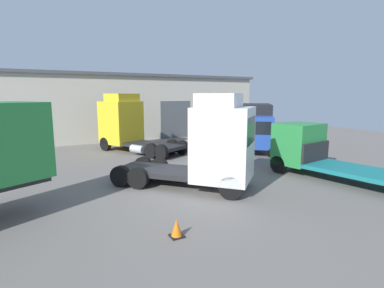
{
  "coord_description": "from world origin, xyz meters",
  "views": [
    {
      "loc": [
        -5.5,
        -12.54,
        4.21
      ],
      "look_at": [
        2.05,
        1.33,
        1.6
      ],
      "focal_mm": 28.0,
      "sensor_mm": 36.0,
      "label": 1
    }
  ],
  "objects": [
    {
      "name": "box_truck_blue",
      "position": [
        9.99,
        5.62,
        1.93
      ],
      "size": [
        6.2,
        6.82,
        3.47
      ],
      "rotation": [
        0.0,
        0.0,
        -2.26
      ],
      "color": "#2347A3",
      "rests_on": "ground_plane"
    },
    {
      "name": "warehouse_building",
      "position": [
        0.0,
        17.93,
        3.06
      ],
      "size": [
        32.88,
        8.37,
        6.11
      ],
      "color": "#B7B2A3",
      "rests_on": "ground_plane"
    },
    {
      "name": "tractor_unit_yellow",
      "position": [
        0.9,
        9.77,
        2.01
      ],
      "size": [
        5.18,
        7.2,
        4.29
      ],
      "rotation": [
        0.0,
        0.0,
        2.02
      ],
      "color": "yellow",
      "rests_on": "ground_plane"
    },
    {
      "name": "traffic_cone",
      "position": [
        -1.89,
        -4.94,
        0.25
      ],
      "size": [
        0.4,
        0.4,
        0.55
      ],
      "color": "black",
      "rests_on": "ground_plane"
    },
    {
      "name": "flatbed_truck_green",
      "position": [
        7.57,
        -2.51,
        1.26
      ],
      "size": [
        3.78,
        9.03,
        2.67
      ],
      "rotation": [
        0.0,
        0.0,
        1.73
      ],
      "color": "#28843D",
      "rests_on": "ground_plane"
    },
    {
      "name": "tractor_unit_white",
      "position": [
        1.58,
        -1.53,
        2.01
      ],
      "size": [
        6.05,
        6.3,
        4.26
      ],
      "rotation": [
        0.0,
        0.0,
        -0.83
      ],
      "color": "silver",
      "rests_on": "ground_plane"
    },
    {
      "name": "ground_plane",
      "position": [
        0.0,
        0.0,
        0.0
      ],
      "size": [
        60.0,
        60.0,
        0.0
      ],
      "primitive_type": "plane",
      "color": "slate"
    }
  ]
}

